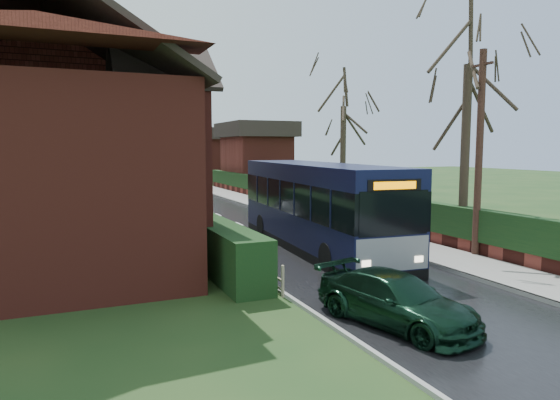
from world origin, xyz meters
name	(u,v)px	position (x,y,z in m)	size (l,w,h in m)	color
ground	(330,264)	(0.00, 0.00, 0.00)	(140.00, 140.00, 0.00)	#34481F
road	(239,224)	(0.00, 10.00, 0.01)	(6.00, 100.00, 0.02)	black
pavement	(310,218)	(4.25, 10.00, 0.07)	(2.50, 100.00, 0.14)	slate
kerb_right	(291,220)	(3.05, 10.00, 0.07)	(0.12, 100.00, 0.14)	gray
kerb_left	(183,227)	(-3.05, 10.00, 0.05)	(0.12, 100.00, 0.10)	gray
front_hedge	(189,228)	(-3.90, 5.00, 0.80)	(1.20, 16.00, 1.60)	black
picket_fence	(206,235)	(-3.15, 5.00, 0.45)	(0.10, 16.00, 0.90)	gray
right_wall_hedge	(333,201)	(5.80, 10.00, 1.02)	(0.60, 50.00, 1.80)	maroon
brick_house	(57,140)	(-8.73, 4.78, 4.38)	(9.30, 14.60, 10.30)	maroon
bus	(317,207)	(0.80, 2.49, 1.72)	(3.42, 11.59, 3.47)	black
car_silver	(188,215)	(-2.80, 9.97, 0.66)	(1.55, 3.85, 1.31)	#ABACB0
car_green	(396,300)	(-1.60, -6.00, 0.60)	(1.68, 4.14, 1.20)	black
car_distant	(135,179)	(-1.55, 40.69, 0.66)	(1.39, 3.98, 1.31)	black
bus_stop_sign	(328,197)	(3.21, 6.00, 1.71)	(0.20, 0.38, 2.60)	slate
telegraph_pole	(479,154)	(5.52, -1.27, 3.87)	(0.26, 0.99, 7.65)	#311C16
tree_right_near	(469,51)	(6.00, -0.06, 7.82)	(4.85, 4.85, 10.47)	#32271D
tree_right_far	(344,99)	(7.25, 11.44, 7.07)	(4.90, 4.90, 9.46)	#31271D
tree_house_side	(46,76)	(-9.32, 17.57, 8.29)	(4.88, 4.88, 11.10)	#3A2A22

